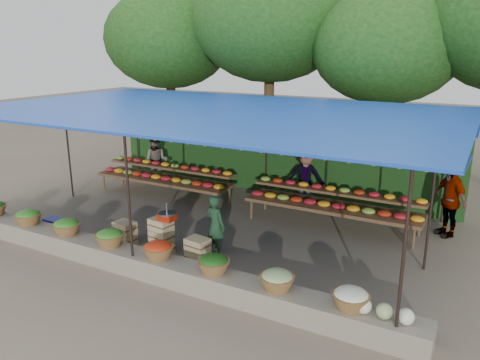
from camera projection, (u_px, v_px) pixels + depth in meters
The scene contains 16 objects.
ground at pixel (214, 226), 11.32m from camera, with size 60.00×60.00×0.00m, color #655E4B.
stone_curb at pixel (139, 262), 8.95m from camera, with size 10.60×0.55×0.40m, color slate.
stall_canopy at pixel (214, 115), 10.64m from camera, with size 10.80×6.60×2.82m.
produce_baskets at pixel (133, 244), 8.90m from camera, with size 8.98×0.58×0.34m.
netting_backdrop at pixel (270, 151), 13.64m from camera, with size 10.60×0.06×2.50m, color #1F4D1B.
tree_row at pixel (325, 30), 14.94m from camera, with size 16.51×5.50×7.12m.
fruit_table_left at pixel (165, 176), 13.45m from camera, with size 4.21×0.95×0.93m.
fruit_table_right at pixel (333, 202), 11.14m from camera, with size 4.21×0.95×0.93m.
crate_counter at pixel (161, 239), 9.76m from camera, with size 2.39×0.40×0.77m.
weighing_scale at pixel (167, 216), 9.52m from camera, with size 0.35×0.35×0.37m.
vendor_seated at pixel (216, 226), 9.55m from camera, with size 0.47×0.31×1.30m, color #1B3C23.
customer_left at pixel (157, 161), 14.58m from camera, with size 0.73×0.57×1.50m, color slate.
customer_mid at pixel (306, 177), 12.48m from camera, with size 1.06×0.61×1.64m, color slate.
customer_right at pixel (450, 199), 10.53m from camera, with size 1.02×0.42×1.73m, color slate.
blue_crate_front at pixel (26, 228), 10.80m from camera, with size 0.47×0.34×0.28m, color navy.
blue_crate_back at pixel (54, 224), 11.09m from camera, with size 0.44×0.32×0.26m, color navy.
Camera 1 is at (5.63, -8.99, 4.18)m, focal length 35.00 mm.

